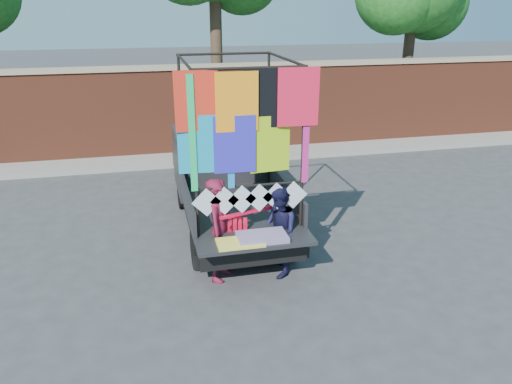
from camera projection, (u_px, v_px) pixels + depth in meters
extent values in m
plane|color=#38383A|center=(237.00, 265.00, 8.65)|extent=(90.00, 90.00, 0.00)
cube|color=brown|center=(191.00, 112.00, 14.57)|extent=(30.00, 0.35, 2.50)
cube|color=tan|center=(188.00, 67.00, 14.10)|extent=(30.00, 0.45, 0.12)
cube|color=gray|center=(195.00, 158.00, 14.36)|extent=(30.00, 1.20, 0.12)
cylinder|color=#38281C|center=(217.00, 55.00, 15.34)|extent=(0.36, 0.36, 5.46)
cylinder|color=#38281C|center=(407.00, 65.00, 16.88)|extent=(0.36, 0.36, 4.55)
sphere|color=#185117|center=(432.00, 3.00, 16.74)|extent=(2.40, 2.40, 2.40)
cylinder|color=black|center=(183.00, 193.00, 10.98)|extent=(0.22, 0.67, 0.67)
cylinder|color=black|center=(199.00, 250.00, 8.47)|extent=(0.22, 0.67, 0.67)
cylinder|color=black|center=(254.00, 187.00, 11.32)|extent=(0.22, 0.67, 0.67)
cylinder|color=black|center=(288.00, 240.00, 8.81)|extent=(0.22, 0.67, 0.67)
cube|color=black|center=(230.00, 207.00, 9.79)|extent=(1.73, 4.28, 0.31)
cube|color=black|center=(238.00, 208.00, 8.99)|extent=(1.84, 2.34, 0.10)
cube|color=black|center=(187.00, 201.00, 8.72)|extent=(0.06, 2.34, 0.46)
cube|color=black|center=(286.00, 192.00, 9.10)|extent=(0.06, 2.34, 0.46)
cube|color=black|center=(226.00, 176.00, 9.96)|extent=(1.84, 0.06, 0.46)
cube|color=black|center=(218.00, 159.00, 10.84)|extent=(1.84, 1.63, 1.27)
cube|color=#8C9EAD|center=(221.00, 147.00, 10.27)|extent=(1.63, 0.06, 0.56)
cube|color=#8C9EAD|center=(213.00, 141.00, 11.46)|extent=(1.63, 0.10, 0.71)
cube|color=black|center=(211.00, 156.00, 11.95)|extent=(1.78, 0.92, 0.56)
cube|color=black|center=(256.00, 242.00, 7.68)|extent=(1.84, 0.56, 0.06)
cube|color=black|center=(252.00, 257.00, 8.03)|extent=(1.89, 0.15, 0.18)
cylinder|color=black|center=(195.00, 158.00, 7.36)|extent=(0.05, 0.05, 2.55)
cylinder|color=black|center=(182.00, 125.00, 9.31)|extent=(0.05, 0.05, 2.55)
cylinder|color=black|center=(303.00, 151.00, 7.72)|extent=(0.05, 0.05, 2.55)
cylinder|color=black|center=(268.00, 121.00, 9.67)|extent=(0.05, 0.05, 2.55)
cylinder|color=black|center=(250.00, 68.00, 7.09)|extent=(1.73, 0.04, 0.04)
cylinder|color=black|center=(224.00, 54.00, 9.03)|extent=(1.73, 0.04, 0.04)
cylinder|color=black|center=(184.00, 61.00, 7.88)|extent=(0.04, 2.19, 0.04)
cylinder|color=black|center=(285.00, 59.00, 8.24)|extent=(0.04, 2.19, 0.04)
cylinder|color=black|center=(250.00, 186.00, 7.72)|extent=(1.73, 0.04, 0.04)
cube|color=red|center=(198.00, 103.00, 7.07)|extent=(0.63, 0.02, 0.87)
cube|color=orange|center=(234.00, 102.00, 7.14)|extent=(0.63, 0.02, 0.87)
cube|color=black|center=(267.00, 100.00, 7.29)|extent=(0.63, 0.02, 0.87)
cube|color=#F11A3D|center=(301.00, 99.00, 7.36)|extent=(0.63, 0.02, 0.87)
cube|color=#0D95C0|center=(200.00, 148.00, 7.31)|extent=(0.63, 0.02, 0.87)
cube|color=#2C27C4|center=(234.00, 146.00, 7.38)|extent=(0.63, 0.02, 0.87)
cube|color=#A5D316|center=(267.00, 144.00, 7.52)|extent=(0.63, 0.02, 0.87)
cube|color=#18C063|center=(192.00, 135.00, 7.19)|extent=(0.10, 0.01, 1.73)
cube|color=#CC2281|center=(306.00, 129.00, 7.56)|extent=(0.10, 0.01, 1.73)
cube|color=#187FD8|center=(230.00, 133.00, 7.31)|extent=(0.10, 0.01, 1.73)
cube|color=silver|center=(207.00, 202.00, 7.62)|extent=(0.46, 0.01, 0.46)
cube|color=silver|center=(225.00, 201.00, 7.68)|extent=(0.46, 0.01, 0.46)
cube|color=silver|center=(242.00, 199.00, 7.74)|extent=(0.46, 0.01, 0.46)
cube|color=silver|center=(259.00, 198.00, 7.80)|extent=(0.46, 0.01, 0.46)
cube|color=silver|center=(277.00, 196.00, 7.86)|extent=(0.46, 0.01, 0.46)
cube|color=silver|center=(293.00, 195.00, 7.92)|extent=(0.46, 0.01, 0.46)
cube|color=red|center=(262.00, 237.00, 7.68)|extent=(0.76, 0.46, 0.08)
cube|color=#E7E249|center=(240.00, 243.00, 7.55)|extent=(0.71, 0.41, 0.04)
imported|color=maroon|center=(220.00, 230.00, 7.97)|extent=(0.65, 0.75, 1.73)
imported|color=#161536|center=(278.00, 232.00, 8.11)|extent=(0.63, 0.78, 1.55)
cube|color=#FE0D31|center=(249.00, 212.00, 7.93)|extent=(0.99, 0.34, 0.04)
cube|color=#FE0D31|center=(229.00, 233.00, 7.95)|extent=(0.06, 0.02, 0.59)
cube|color=#FE0D31|center=(235.00, 233.00, 7.98)|extent=(0.06, 0.02, 0.59)
cube|color=#FE0D31|center=(240.00, 234.00, 8.00)|extent=(0.06, 0.02, 0.59)
cube|color=#FE0D31|center=(245.00, 234.00, 8.03)|extent=(0.06, 0.02, 0.59)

